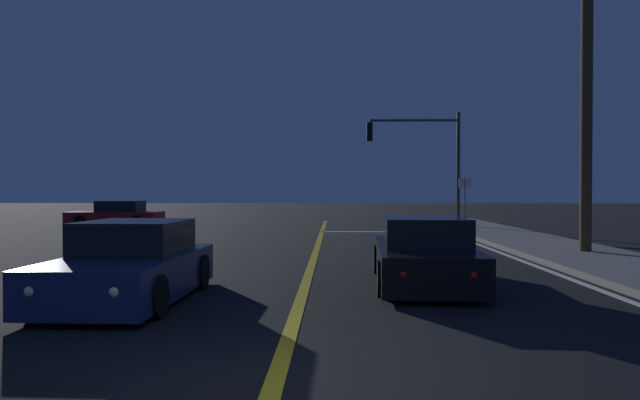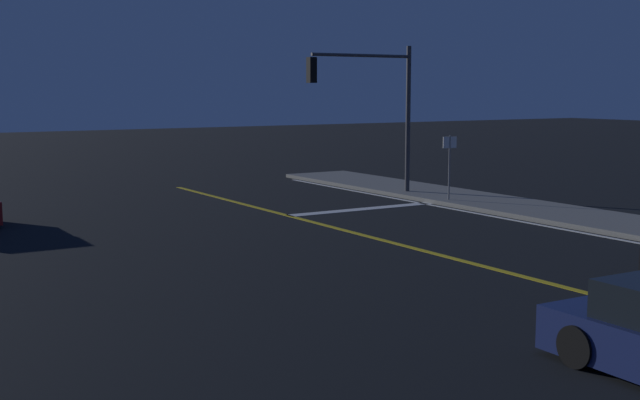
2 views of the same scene
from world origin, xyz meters
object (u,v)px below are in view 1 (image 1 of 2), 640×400
Objects in this scene: car_mid_block_black at (423,255)px; utility_pole_right at (587,52)px; street_sign_corner at (465,195)px; car_far_approaching_navy at (131,266)px; car_distant_tail_red at (117,216)px; traffic_signal_near_right at (424,150)px.

car_mid_block_black is 0.42× the size of utility_pole_right.
utility_pole_right is at bearing -81.10° from street_sign_corner.
car_far_approaching_navy is 20.95m from car_distant_tail_red.
car_far_approaching_navy is 0.91× the size of car_distant_tail_red.
traffic_signal_near_right reaches higher than car_distant_tail_red.
car_distant_tail_red is (-7.69, 19.49, 0.00)m from car_far_approaching_navy.
traffic_signal_near_right reaches higher than street_sign_corner.
traffic_signal_near_right is 2.32× the size of street_sign_corner.
street_sign_corner reaches higher than car_mid_block_black.
car_distant_tail_red is at bearing 128.63° from car_mid_block_black.
utility_pole_right is (2.75, -11.74, 1.93)m from traffic_signal_near_right.
car_mid_block_black is 14.58m from street_sign_corner.
street_sign_corner is (16.81, -3.69, 1.06)m from car_distant_tail_red.
street_sign_corner is at bearing -118.84° from car_far_approaching_navy.
traffic_signal_near_right reaches higher than car_mid_block_black.
street_sign_corner is at bearing 98.90° from utility_pole_right.
car_mid_block_black is 17.31m from traffic_signal_near_right.
car_mid_block_black is at bearing 81.25° from traffic_signal_near_right.
traffic_signal_near_right is at bearing 115.73° from street_sign_corner.
car_far_approaching_navy is at bearing -158.22° from car_distant_tail_red.
utility_pole_right is at bearing -145.73° from car_far_approaching_navy.
car_distant_tail_red is at bearing -3.30° from traffic_signal_near_right.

